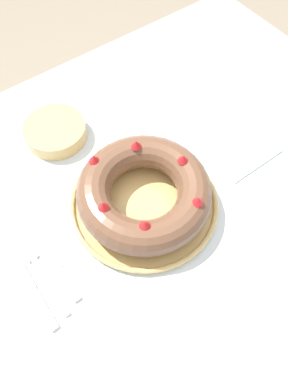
{
  "coord_description": "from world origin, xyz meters",
  "views": [
    {
      "loc": [
        -0.27,
        -0.32,
        1.48
      ],
      "look_at": [
        -0.02,
        0.01,
        0.78
      ],
      "focal_mm": 35.0,
      "sensor_mm": 36.0,
      "label": 1
    }
  ],
  "objects_px": {
    "cake_knife": "(59,269)",
    "napkin": "(243,151)",
    "serving_knife": "(33,291)",
    "fork": "(40,270)",
    "side_bowl": "(55,131)",
    "bundt_cake": "(144,192)",
    "serving_dish": "(144,203)"
  },
  "relations": [
    {
      "from": "cake_knife",
      "to": "napkin",
      "type": "xyz_separation_m",
      "value": [
        0.53,
        -0.0,
        -0.0
      ]
    },
    {
      "from": "serving_knife",
      "to": "napkin",
      "type": "height_order",
      "value": "serving_knife"
    },
    {
      "from": "fork",
      "to": "side_bowl",
      "type": "height_order",
      "value": "side_bowl"
    },
    {
      "from": "bundt_cake",
      "to": "fork",
      "type": "bearing_deg",
      "value": -179.97
    },
    {
      "from": "bundt_cake",
      "to": "napkin",
      "type": "bearing_deg",
      "value": -4.72
    },
    {
      "from": "serving_dish",
      "to": "side_bowl",
      "type": "bearing_deg",
      "value": 102.24
    },
    {
      "from": "napkin",
      "to": "fork",
      "type": "bearing_deg",
      "value": 177.55
    },
    {
      "from": "serving_knife",
      "to": "cake_knife",
      "type": "xyz_separation_m",
      "value": [
        0.06,
        0.01,
        0.0
      ]
    },
    {
      "from": "fork",
      "to": "side_bowl",
      "type": "relative_size",
      "value": 1.26
    },
    {
      "from": "serving_dish",
      "to": "napkin",
      "type": "height_order",
      "value": "serving_dish"
    },
    {
      "from": "side_bowl",
      "to": "napkin",
      "type": "xyz_separation_m",
      "value": [
        0.35,
        -0.32,
        -0.02
      ]
    },
    {
      "from": "serving_dish",
      "to": "serving_knife",
      "type": "bearing_deg",
      "value": -174.21
    },
    {
      "from": "serving_dish",
      "to": "bundt_cake",
      "type": "bearing_deg",
      "value": 118.07
    },
    {
      "from": "bundt_cake",
      "to": "cake_knife",
      "type": "xyz_separation_m",
      "value": [
        -0.23,
        -0.02,
        -0.05
      ]
    },
    {
      "from": "serving_dish",
      "to": "bundt_cake",
      "type": "relative_size",
      "value": 1.14
    },
    {
      "from": "cake_knife",
      "to": "serving_knife",
      "type": "bearing_deg",
      "value": -165.45
    },
    {
      "from": "fork",
      "to": "serving_knife",
      "type": "bearing_deg",
      "value": -132.17
    },
    {
      "from": "fork",
      "to": "napkin",
      "type": "height_order",
      "value": "fork"
    },
    {
      "from": "fork",
      "to": "cake_knife",
      "type": "distance_m",
      "value": 0.04
    },
    {
      "from": "fork",
      "to": "cake_knife",
      "type": "height_order",
      "value": "cake_knife"
    },
    {
      "from": "side_bowl",
      "to": "napkin",
      "type": "height_order",
      "value": "side_bowl"
    },
    {
      "from": "fork",
      "to": "serving_knife",
      "type": "height_order",
      "value": "serving_knife"
    },
    {
      "from": "bundt_cake",
      "to": "side_bowl",
      "type": "bearing_deg",
      "value": 102.24
    },
    {
      "from": "serving_dish",
      "to": "fork",
      "type": "distance_m",
      "value": 0.27
    },
    {
      "from": "cake_knife",
      "to": "bundt_cake",
      "type": "bearing_deg",
      "value": 11.8
    },
    {
      "from": "side_bowl",
      "to": "fork",
      "type": "bearing_deg",
      "value": -124.59
    },
    {
      "from": "napkin",
      "to": "serving_knife",
      "type": "bearing_deg",
      "value": -179.39
    },
    {
      "from": "serving_knife",
      "to": "napkin",
      "type": "distance_m",
      "value": 0.59
    },
    {
      "from": "napkin",
      "to": "bundt_cake",
      "type": "bearing_deg",
      "value": 175.28
    },
    {
      "from": "bundt_cake",
      "to": "fork",
      "type": "relative_size",
      "value": 1.5
    },
    {
      "from": "bundt_cake",
      "to": "side_bowl",
      "type": "height_order",
      "value": "bundt_cake"
    },
    {
      "from": "serving_knife",
      "to": "side_bowl",
      "type": "distance_m",
      "value": 0.4
    }
  ]
}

